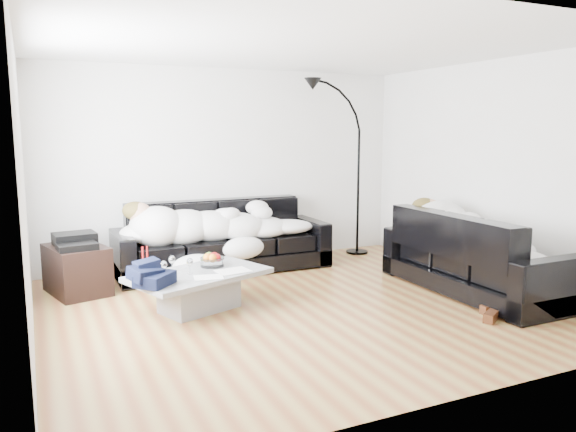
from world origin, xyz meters
name	(u,v)px	position (x,y,z in m)	size (l,w,h in m)	color
ground	(300,306)	(0.00, 0.00, 0.00)	(5.00, 5.00, 0.00)	brown
wall_back	(228,167)	(0.00, 2.25, 1.30)	(5.00, 0.02, 2.60)	silver
wall_left	(23,192)	(-2.50, 0.00, 1.30)	(0.02, 4.50, 2.60)	silver
wall_right	(491,172)	(2.50, 0.00, 1.30)	(0.02, 4.50, 2.60)	silver
ceiling	(301,45)	(0.00, 0.00, 2.60)	(5.00, 5.00, 0.00)	white
sofa_back	(223,237)	(-0.24, 1.76, 0.44)	(2.69, 0.93, 0.88)	black
sofa_right	(476,252)	(2.01, -0.33, 0.45)	(2.21, 0.95, 0.90)	black
sleeper_back	(224,221)	(-0.24, 1.71, 0.65)	(2.28, 0.79, 0.46)	white
sleeper_right	(476,234)	(2.01, -0.33, 0.65)	(1.90, 0.80, 0.46)	white
teal_cushion	(432,220)	(1.95, 0.35, 0.72)	(0.36, 0.30, 0.20)	#0A473E
coffee_table	(199,291)	(-0.97, 0.33, 0.19)	(1.33, 0.78, 0.39)	#939699
fruit_bowl	(212,259)	(-0.77, 0.51, 0.46)	(0.25, 0.25, 0.15)	white
wine_glass_a	(172,264)	(-1.20, 0.48, 0.47)	(0.07, 0.07, 0.16)	white
wine_glass_b	(164,269)	(-1.32, 0.31, 0.47)	(0.07, 0.07, 0.16)	white
wine_glass_c	(190,266)	(-1.06, 0.31, 0.47)	(0.07, 0.07, 0.16)	white
candle_left	(143,260)	(-1.48, 0.53, 0.52)	(0.05, 0.05, 0.27)	maroon
candle_right	(147,258)	(-1.41, 0.66, 0.51)	(0.04, 0.04, 0.24)	maroon
newspaper_a	(233,271)	(-0.64, 0.23, 0.39)	(0.32, 0.25, 0.01)	silver
newspaper_b	(209,277)	(-0.94, 0.09, 0.40)	(0.28, 0.20, 0.01)	silver
navy_jacket	(148,267)	(-1.51, 0.09, 0.56)	(0.36, 0.30, 0.18)	black
shoes	(492,312)	(1.54, -1.09, 0.05)	(0.44, 0.32, 0.10)	#472311
av_cabinet	(77,270)	(-2.03, 1.47, 0.27)	(0.53, 0.78, 0.53)	black
stereo	(75,240)	(-2.03, 1.47, 0.60)	(0.44, 0.34, 0.13)	black
floor_lamp	(358,179)	(1.87, 1.91, 1.09)	(0.80, 0.32, 2.19)	black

